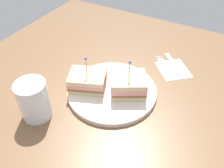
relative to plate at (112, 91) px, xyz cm
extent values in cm
cube|color=brown|center=(0.00, 0.00, -1.69)|extent=(103.82, 103.82, 2.00)
cylinder|color=silver|center=(0.00, 0.00, 0.00)|extent=(26.22, 26.22, 1.38)
cube|color=beige|center=(4.64, 1.27, 1.41)|extent=(12.40, 11.89, 1.43)
cube|color=#478438|center=(4.64, 1.27, 2.32)|extent=(12.40, 11.89, 0.40)
cube|color=red|center=(4.64, 1.27, 2.77)|extent=(12.40, 11.89, 0.50)
cube|color=#E59389|center=(4.64, 1.27, 3.88)|extent=(12.40, 11.89, 1.71)
cube|color=beige|center=(4.64, 1.27, 5.45)|extent=(12.40, 11.89, 1.43)
cylinder|color=tan|center=(4.64, 1.27, 8.38)|extent=(0.30, 0.30, 5.86)
sphere|color=blue|center=(4.64, 1.27, 11.31)|extent=(0.70, 0.70, 0.70)
cube|color=beige|center=(-6.68, -2.55, 1.33)|extent=(12.53, 11.23, 1.29)
cube|color=#478438|center=(-6.68, -2.55, 2.18)|extent=(12.53, 11.23, 0.40)
cube|color=red|center=(-6.68, -2.55, 2.63)|extent=(12.53, 11.23, 0.50)
cube|color=#E59389|center=(-6.68, -2.55, 3.55)|extent=(12.53, 11.23, 1.34)
cube|color=beige|center=(-6.68, -2.55, 4.86)|extent=(12.53, 11.23, 1.29)
cylinder|color=tan|center=(-6.68, -2.55, 7.87)|extent=(0.30, 0.30, 6.03)
sphere|color=blue|center=(-6.68, -2.55, 10.89)|extent=(0.70, 0.70, 0.70)
cylinder|color=beige|center=(-13.38, -17.09, 3.37)|extent=(6.97, 6.97, 8.12)
cylinder|color=white|center=(-13.38, -17.09, 4.73)|extent=(7.92, 7.92, 10.85)
cube|color=white|center=(12.51, 19.53, -0.62)|extent=(13.76, 13.85, 0.15)
cube|color=silver|center=(11.31, 18.16, -0.52)|extent=(5.50, 5.47, 0.35)
cube|color=silver|center=(7.49, 21.94, -0.52)|extent=(4.11, 4.10, 0.35)
cube|color=silver|center=(6.46, 24.03, -0.52)|extent=(1.55, 1.54, 0.35)
cube|color=silver|center=(6.11, 23.67, -0.52)|extent=(1.55, 1.54, 0.35)
cube|color=silver|center=(5.75, 23.32, -0.52)|extent=(1.55, 1.54, 0.35)
cube|color=silver|center=(5.40, 22.96, -0.52)|extent=(1.55, 1.54, 0.35)
cube|color=silver|center=(13.71, 20.91, -0.52)|extent=(5.80, 5.90, 0.35)
cube|color=silver|center=(9.77, 24.93, -0.52)|extent=(5.97, 6.05, 0.24)
camera|label=1|loc=(24.55, -44.58, 47.93)|focal=37.94mm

